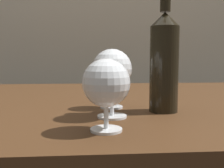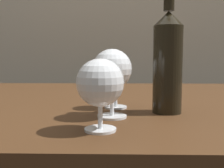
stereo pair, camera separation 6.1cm
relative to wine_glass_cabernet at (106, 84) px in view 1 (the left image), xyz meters
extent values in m
cube|color=#472B16|center=(0.10, 0.37, -0.10)|extent=(1.49, 0.98, 0.03)
cylinder|color=white|center=(0.00, 0.00, -0.09)|extent=(0.06, 0.06, 0.00)
cylinder|color=white|center=(0.00, 0.00, -0.06)|extent=(0.01, 0.01, 0.06)
sphere|color=white|center=(0.00, 0.00, 0.00)|extent=(0.09, 0.09, 0.09)
ellipsoid|color=#470A16|center=(0.00, 0.00, 0.00)|extent=(0.08, 0.08, 0.03)
cylinder|color=white|center=(0.02, 0.11, -0.09)|extent=(0.07, 0.07, 0.00)
cylinder|color=white|center=(0.02, 0.11, -0.04)|extent=(0.01, 0.01, 0.08)
sphere|color=white|center=(0.02, 0.11, 0.02)|extent=(0.09, 0.09, 0.09)
ellipsoid|color=#EACC66|center=(0.02, 0.11, 0.02)|extent=(0.08, 0.08, 0.04)
cylinder|color=white|center=(0.03, 0.22, -0.09)|extent=(0.06, 0.06, 0.00)
cylinder|color=white|center=(0.03, 0.22, -0.05)|extent=(0.01, 0.01, 0.07)
sphere|color=white|center=(0.03, 0.22, 0.01)|extent=(0.08, 0.08, 0.08)
ellipsoid|color=gold|center=(0.03, 0.22, 0.01)|extent=(0.07, 0.07, 0.04)
cylinder|color=black|center=(0.15, 0.17, 0.02)|extent=(0.07, 0.07, 0.21)
cone|color=black|center=(0.15, 0.17, 0.14)|extent=(0.07, 0.07, 0.03)
camera|label=1|loc=(-0.03, -0.50, 0.05)|focal=43.27mm
camera|label=2|loc=(0.03, -0.50, 0.05)|focal=43.27mm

